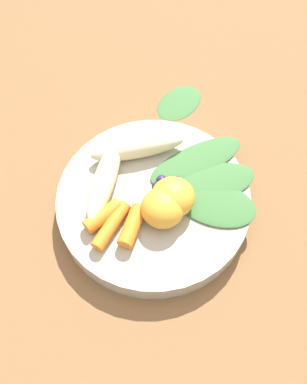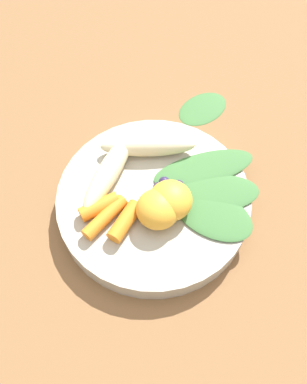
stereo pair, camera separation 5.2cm
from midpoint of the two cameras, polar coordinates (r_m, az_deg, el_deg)
name	(u,v)px [view 1 (the left image)]	position (r m, az deg, el deg)	size (l,w,h in m)	color
ground_plane	(154,207)	(0.56, -2.67, -2.31)	(2.40, 2.40, 0.00)	brown
bowl	(154,202)	(0.54, -2.74, -1.56)	(0.25, 0.25, 0.03)	#B2AD9E
banana_peeled_left	(105,179)	(0.53, -9.37, 1.48)	(0.12, 0.03, 0.03)	beige
banana_peeled_right	(138,148)	(0.55, -4.84, 5.74)	(0.12, 0.03, 0.03)	beige
orange_segment_near	(174,195)	(0.51, -0.16, -0.71)	(0.05, 0.05, 0.04)	#F4A833
orange_segment_far	(163,208)	(0.50, -1.73, -2.41)	(0.05, 0.05, 0.04)	#F4A833
carrot_front	(103,216)	(0.51, -9.71, -3.48)	(0.02, 0.02, 0.05)	orange
carrot_mid_left	(111,226)	(0.51, -8.67, -4.76)	(0.02, 0.02, 0.06)	orange
carrot_mid_right	(129,224)	(0.50, -6.22, -4.64)	(0.02, 0.02, 0.05)	orange
blueberry_pile	(171,184)	(0.53, -0.47, 0.80)	(0.04, 0.03, 0.01)	#2D234C
kale_leaf_left	(215,203)	(0.52, 5.45, -1.73)	(0.10, 0.06, 0.01)	#3D7038
kale_leaf_right	(212,183)	(0.54, 5.11, 1.04)	(0.11, 0.05, 0.01)	#3D7038
kale_leaf_rear	(196,161)	(0.56, 3.14, 4.02)	(0.14, 0.05, 0.01)	#3D7038
kale_leaf_stray	(179,102)	(0.66, 1.20, 11.84)	(0.08, 0.05, 0.01)	#3D7038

